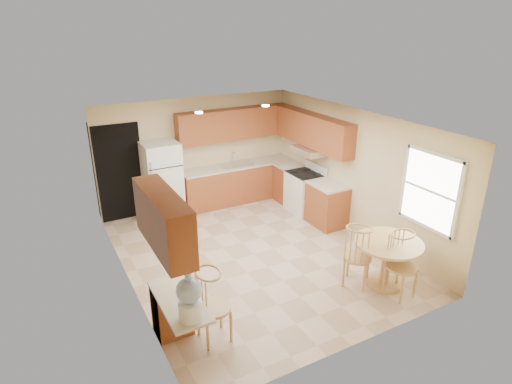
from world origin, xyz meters
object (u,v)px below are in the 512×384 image
refrigerator (163,181)px  chair_desk (216,303)px  water_crock (190,298)px  dining_table (387,257)px  chair_table_a (362,253)px  chair_table_b (408,262)px  stove (305,192)px

refrigerator → chair_desk: (-0.60, -4.23, -0.20)m
refrigerator → water_crock: refrigerator is taller
dining_table → chair_table_a: size_ratio=1.03×
dining_table → chair_table_a: bearing=159.3°
chair_table_a → chair_table_b: (0.40, -0.57, 0.01)m
dining_table → chair_table_a: (-0.40, 0.15, 0.11)m
refrigerator → dining_table: bearing=-61.3°
chair_table_b → chair_desk: 2.99m
refrigerator → chair_desk: bearing=-98.1°
chair_table_b → stove: bearing=-105.1°
stove → chair_table_b: 3.52m
refrigerator → stove: size_ratio=1.55×
stove → water_crock: (-3.92, -3.30, 0.59)m
stove → refrigerator: bearing=157.0°
chair_table_b → chair_desk: (-2.95, 0.47, 0.00)m
chair_table_a → chair_table_b: bearing=-2.8°
chair_table_b → water_crock: bearing=-9.5°
refrigerator → chair_table_a: 4.58m
stove → dining_table: size_ratio=1.01×
dining_table → chair_desk: chair_desk is taller
refrigerator → dining_table: size_ratio=1.56×
stove → chair_table_a: stove is taller
stove → chair_table_a: size_ratio=1.04×
water_crock → dining_table: bearing=4.0°
chair_table_a → chair_desk: (-2.55, -0.10, 0.01)m
stove → chair_table_b: stove is taller
dining_table → stove: bearing=80.3°
chair_table_b → chair_desk: chair_desk is taller
chair_desk → chair_table_a: bearing=92.3°
chair_desk → refrigerator: bearing=172.0°
dining_table → water_crock: bearing=-176.0°
refrigerator → water_crock: bearing=-103.1°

